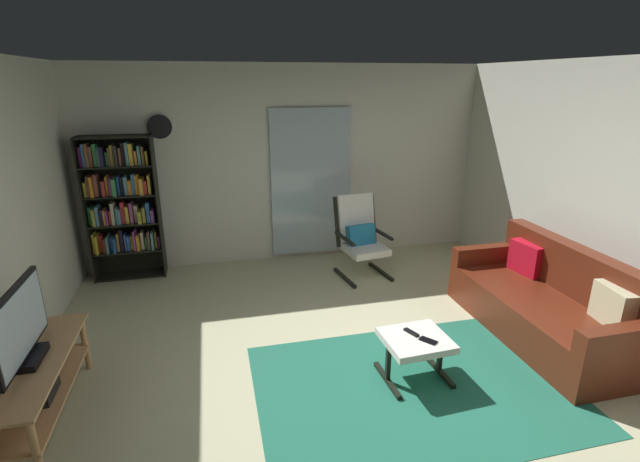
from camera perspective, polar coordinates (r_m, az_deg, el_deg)
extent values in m
plane|color=#C2BF96|center=(4.06, 3.68, -17.74)|extent=(7.02, 7.02, 0.00)
cube|color=silver|center=(6.20, -4.05, 8.22)|extent=(5.60, 0.06, 2.60)
cube|color=silver|center=(6.24, -1.10, 5.99)|extent=(1.10, 0.01, 2.00)
cube|color=#236C54|center=(4.01, 11.55, -18.55)|extent=(2.54, 1.77, 0.01)
cube|color=tan|center=(3.91, -32.70, -13.69)|extent=(0.49, 1.34, 0.02)
cube|color=tan|center=(4.05, -32.02, -16.98)|extent=(0.45, 1.28, 0.02)
cylinder|color=tan|center=(3.51, -31.98, -22.49)|extent=(0.05, 0.05, 0.49)
cylinder|color=tan|center=(4.49, -27.30, -12.42)|extent=(0.05, 0.05, 0.49)
cylinder|color=tan|center=(4.60, -32.11, -12.48)|extent=(0.05, 0.05, 0.49)
cube|color=black|center=(3.98, -32.37, -16.85)|extent=(0.29, 0.28, 0.07)
cube|color=black|center=(3.90, -32.79, -13.23)|extent=(0.20, 0.32, 0.05)
cube|color=black|center=(3.77, -33.52, -9.60)|extent=(0.04, 0.85, 0.50)
cube|color=silver|center=(3.76, -33.22, -9.59)|extent=(0.01, 0.80, 0.45)
cube|color=black|center=(6.16, -27.17, 2.20)|extent=(0.02, 0.30, 1.78)
cube|color=black|center=(6.01, -19.52, 2.84)|extent=(0.02, 0.30, 1.78)
cube|color=black|center=(6.20, -23.19, 2.87)|extent=(0.84, 0.02, 1.78)
cube|color=black|center=(6.34, -22.40, -5.07)|extent=(0.81, 0.28, 0.02)
cube|color=black|center=(6.22, -22.77, -2.20)|extent=(0.81, 0.28, 0.02)
cube|color=black|center=(6.11, -23.18, 0.92)|extent=(0.81, 0.28, 0.02)
cube|color=black|center=(6.03, -23.60, 4.14)|extent=(0.81, 0.28, 0.02)
cube|color=black|center=(5.96, -24.04, 7.45)|extent=(0.81, 0.28, 0.02)
cube|color=black|center=(5.91, -24.46, 10.66)|extent=(0.81, 0.28, 0.02)
cube|color=gold|center=(6.25, -26.31, -1.29)|extent=(0.03, 0.18, 0.25)
cube|color=gold|center=(6.24, -26.01, -1.39)|extent=(0.03, 0.23, 0.23)
cube|color=red|center=(6.25, -25.63, -1.36)|extent=(0.03, 0.11, 0.22)
cube|color=brown|center=(6.25, -25.20, -1.53)|extent=(0.03, 0.21, 0.17)
cube|color=#5A8D99|center=(6.21, -24.91, -1.43)|extent=(0.02, 0.23, 0.21)
cube|color=#3761A0|center=(6.24, -24.48, -1.41)|extent=(0.03, 0.17, 0.18)
cube|color=#285EAD|center=(6.20, -24.17, -1.47)|extent=(0.03, 0.22, 0.19)
cube|color=orange|center=(6.20, -23.86, -1.23)|extent=(0.03, 0.13, 0.22)
cube|color=#1E182F|center=(6.19, -23.51, -1.02)|extent=(0.03, 0.12, 0.26)
cube|color=#3D58B9|center=(6.19, -23.11, -1.23)|extent=(0.02, 0.11, 0.21)
cube|color=#3867AA|center=(6.17, -22.76, -1.37)|extent=(0.04, 0.10, 0.18)
cube|color=gold|center=(6.19, -22.37, -1.27)|extent=(0.03, 0.12, 0.18)
cube|color=#953793|center=(6.18, -22.08, -0.92)|extent=(0.02, 0.24, 0.25)
cube|color=orange|center=(6.16, -21.73, -1.23)|extent=(0.04, 0.19, 0.19)
cube|color=beige|center=(6.17, -21.28, -0.99)|extent=(0.04, 0.15, 0.22)
cube|color=#39783D|center=(6.15, -20.87, -1.32)|extent=(0.02, 0.12, 0.16)
cube|color=brown|center=(6.13, -20.57, -1.03)|extent=(0.03, 0.16, 0.22)
cube|color=#569CA4|center=(6.13, -20.16, -0.97)|extent=(0.03, 0.23, 0.23)
cube|color=#A98B2A|center=(6.14, -19.82, -0.96)|extent=(0.02, 0.12, 0.22)
cube|color=#9C3592|center=(6.16, -19.47, -1.16)|extent=(0.02, 0.16, 0.15)
cube|color=#2C8941|center=(6.18, -26.67, 1.77)|extent=(0.04, 0.17, 0.22)
cube|color=olive|center=(6.14, -26.32, 1.64)|extent=(0.04, 0.21, 0.21)
cube|color=teal|center=(6.13, -25.96, 1.85)|extent=(0.03, 0.22, 0.24)
cube|color=black|center=(6.15, -25.51, 1.75)|extent=(0.04, 0.23, 0.20)
cube|color=gold|center=(6.12, -25.24, 1.64)|extent=(0.02, 0.18, 0.18)
cube|color=purple|center=(6.11, -25.00, 1.64)|extent=(0.02, 0.19, 0.18)
cube|color=red|center=(6.11, -24.68, 1.60)|extent=(0.03, 0.13, 0.17)
cube|color=#BAB89C|center=(6.10, -24.38, 2.11)|extent=(0.04, 0.20, 0.27)
cube|color=teal|center=(6.10, -23.92, 1.87)|extent=(0.02, 0.21, 0.21)
cube|color=teal|center=(6.09, -23.69, 1.80)|extent=(0.02, 0.19, 0.19)
cube|color=red|center=(6.09, -23.37, 2.21)|extent=(0.04, 0.14, 0.27)
cube|color=gold|center=(6.09, -22.88, 2.02)|extent=(0.04, 0.19, 0.21)
cube|color=#A04985|center=(6.07, -22.44, 2.22)|extent=(0.03, 0.21, 0.25)
cube|color=beige|center=(6.06, -21.98, 2.06)|extent=(0.04, 0.12, 0.21)
cube|color=#9B9931|center=(6.04, -21.54, 1.76)|extent=(0.04, 0.22, 0.15)
cube|color=olive|center=(6.05, -21.08, 2.03)|extent=(0.04, 0.20, 0.19)
cube|color=#3164A3|center=(6.04, -20.65, 2.34)|extent=(0.04, 0.21, 0.25)
cube|color=#894089|center=(6.04, -20.17, 1.92)|extent=(0.04, 0.20, 0.15)
cube|color=gold|center=(6.09, -27.16, 4.71)|extent=(0.03, 0.17, 0.18)
cube|color=brown|center=(6.07, -26.90, 5.08)|extent=(0.03, 0.19, 0.25)
cube|color=orange|center=(6.04, -26.57, 5.04)|extent=(0.03, 0.20, 0.24)
cube|color=brown|center=(6.04, -26.14, 5.18)|extent=(0.04, 0.15, 0.26)
cube|color=black|center=(6.06, -25.71, 4.94)|extent=(0.02, 0.17, 0.19)
cube|color=#C43632|center=(6.05, -25.34, 4.92)|extent=(0.03, 0.22, 0.18)
cube|color=orange|center=(6.04, -25.01, 5.20)|extent=(0.03, 0.16, 0.23)
cube|color=#9C4090|center=(6.04, -24.65, 5.13)|extent=(0.03, 0.19, 0.21)
cube|color=#3C8D50|center=(6.00, -24.26, 5.11)|extent=(0.04, 0.24, 0.21)
cube|color=blue|center=(6.02, -23.82, 5.29)|extent=(0.02, 0.17, 0.23)
cube|color=#1F242C|center=(6.01, -23.48, 5.27)|extent=(0.03, 0.11, 0.22)
cube|color=#588AA1|center=(5.99, -23.06, 5.29)|extent=(0.04, 0.15, 0.22)
cube|color=orange|center=(6.00, -22.60, 5.15)|extent=(0.04, 0.18, 0.17)
cube|color=#3269AD|center=(5.97, -22.26, 5.50)|extent=(0.04, 0.15, 0.25)
cube|color=orange|center=(5.96, -21.87, 5.48)|extent=(0.04, 0.15, 0.24)
cube|color=gold|center=(5.95, -21.39, 5.29)|extent=(0.04, 0.21, 0.19)
cube|color=#C33731|center=(5.96, -20.95, 5.20)|extent=(0.04, 0.16, 0.16)
cube|color=gold|center=(5.93, -20.54, 5.55)|extent=(0.03, 0.16, 0.23)
cube|color=#993596|center=(6.04, -27.67, 8.26)|extent=(0.03, 0.15, 0.23)
cube|color=#3260AA|center=(5.99, -27.38, 8.42)|extent=(0.02, 0.18, 0.27)
cube|color=brown|center=(5.99, -27.05, 8.47)|extent=(0.04, 0.19, 0.27)
cube|color=brown|center=(6.00, -26.63, 8.37)|extent=(0.03, 0.18, 0.23)
cube|color=#318046|center=(5.97, -26.24, 8.52)|extent=(0.04, 0.13, 0.26)
cube|color=#5D9F9C|center=(5.98, -25.82, 8.40)|extent=(0.02, 0.20, 0.22)
cube|color=#1E1734|center=(5.96, -25.52, 8.43)|extent=(0.04, 0.23, 0.22)
cube|color=#35893E|center=(5.96, -25.03, 8.18)|extent=(0.03, 0.11, 0.16)
cube|color=brown|center=(5.94, -24.78, 8.44)|extent=(0.02, 0.14, 0.21)
cube|color=#AA9C2C|center=(5.95, -24.49, 8.65)|extent=(0.03, 0.18, 0.24)
cube|color=#282426|center=(5.93, -24.08, 8.65)|extent=(0.04, 0.21, 0.24)
cube|color=brown|center=(5.93, -23.65, 8.57)|extent=(0.02, 0.18, 0.21)
cube|color=black|center=(5.93, -23.33, 8.87)|extent=(0.04, 0.13, 0.26)
cube|color=teal|center=(5.90, -22.96, 8.90)|extent=(0.03, 0.15, 0.27)
cube|color=gold|center=(5.90, -22.53, 8.87)|extent=(0.04, 0.15, 0.25)
cube|color=orange|center=(5.93, -22.00, 8.55)|extent=(0.03, 0.17, 0.17)
cube|color=teal|center=(5.92, -21.62, 8.87)|extent=(0.03, 0.19, 0.22)
cube|color=brown|center=(5.90, -21.23, 8.85)|extent=(0.03, 0.17, 0.22)
cube|color=gold|center=(5.88, -20.84, 8.57)|extent=(0.02, 0.13, 0.16)
cube|color=#5B2211|center=(5.01, 25.74, -9.53)|extent=(0.86, 1.98, 0.40)
cube|color=#5B2211|center=(5.05, 29.44, -4.42)|extent=(0.18, 1.98, 0.47)
cube|color=#5B2211|center=(4.31, 33.95, -11.05)|extent=(0.86, 0.14, 0.20)
cube|color=#5B2211|center=(5.55, 20.35, -2.71)|extent=(0.86, 0.14, 0.20)
cube|color=beige|center=(4.63, 32.77, -7.89)|extent=(0.19, 0.40, 0.34)
cube|color=red|center=(5.38, 24.39, -3.10)|extent=(0.20, 0.40, 0.34)
cube|color=black|center=(6.00, 7.61, -5.04)|extent=(0.13, 0.60, 0.04)
cube|color=black|center=(5.99, 6.65, 1.67)|extent=(0.07, 0.18, 0.63)
cube|color=black|center=(5.83, 7.73, -0.27)|extent=(0.12, 0.52, 0.03)
cube|color=black|center=(5.78, 3.10, -5.86)|extent=(0.13, 0.60, 0.04)
cube|color=black|center=(5.76, 2.11, 1.12)|extent=(0.07, 0.18, 0.63)
cube|color=black|center=(5.60, 3.11, -0.92)|extent=(0.12, 0.52, 0.03)
cube|color=white|center=(5.73, 5.60, -2.22)|extent=(0.55, 0.59, 0.08)
cube|color=white|center=(5.84, 4.52, 1.73)|extent=(0.50, 0.26, 0.60)
cube|color=teal|center=(5.78, 5.18, -0.79)|extent=(0.39, 0.26, 0.34)
cube|color=white|center=(3.92, 11.91, -13.24)|extent=(0.54, 0.50, 0.06)
cube|color=black|center=(4.02, 8.40, -17.98)|extent=(0.06, 0.48, 0.04)
cube|color=black|center=(3.92, 8.52, -16.05)|extent=(0.04, 0.04, 0.33)
cube|color=black|center=(4.21, 14.61, -16.51)|extent=(0.06, 0.48, 0.04)
cube|color=black|center=(4.12, 14.80, -14.64)|extent=(0.04, 0.04, 0.33)
cube|color=black|center=(3.95, 11.35, -12.32)|extent=(0.09, 0.15, 0.02)
cube|color=black|center=(3.87, 13.38, -13.20)|extent=(0.14, 0.15, 0.01)
cylinder|color=silver|center=(6.00, -19.42, 12.22)|extent=(0.28, 0.02, 0.28)
cylinder|color=black|center=(5.99, -19.43, 12.21)|extent=(0.29, 0.01, 0.29)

